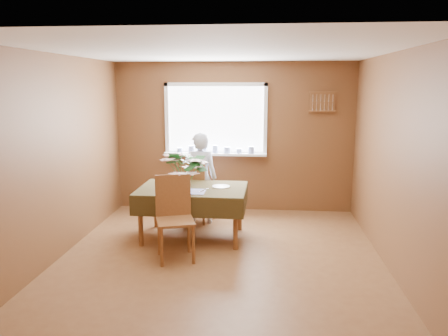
# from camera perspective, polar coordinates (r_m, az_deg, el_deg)

# --- Properties ---
(floor) EXTENTS (4.50, 4.50, 0.00)m
(floor) POSITION_cam_1_polar(r_m,az_deg,el_deg) (5.51, -0.56, -11.88)
(floor) COLOR brown
(floor) RESTS_ON ground
(ceiling) EXTENTS (4.50, 4.50, 0.00)m
(ceiling) POSITION_cam_1_polar(r_m,az_deg,el_deg) (5.09, -0.61, 15.01)
(ceiling) COLOR white
(ceiling) RESTS_ON wall_back
(wall_back) EXTENTS (4.00, 0.00, 4.00)m
(wall_back) POSITION_cam_1_polar(r_m,az_deg,el_deg) (7.38, 1.26, 4.02)
(wall_back) COLOR brown
(wall_back) RESTS_ON floor
(wall_front) EXTENTS (4.00, 0.00, 4.00)m
(wall_front) POSITION_cam_1_polar(r_m,az_deg,el_deg) (2.99, -5.16, -6.38)
(wall_front) COLOR brown
(wall_front) RESTS_ON floor
(wall_left) EXTENTS (0.00, 4.50, 4.50)m
(wall_left) POSITION_cam_1_polar(r_m,az_deg,el_deg) (5.72, -20.92, 1.29)
(wall_left) COLOR brown
(wall_left) RESTS_ON floor
(wall_right) EXTENTS (0.00, 4.50, 4.50)m
(wall_right) POSITION_cam_1_polar(r_m,az_deg,el_deg) (5.34, 21.31, 0.61)
(wall_right) COLOR brown
(wall_right) RESTS_ON floor
(window_assembly) EXTENTS (1.72, 0.20, 1.22)m
(window_assembly) POSITION_cam_1_polar(r_m,az_deg,el_deg) (7.34, -1.09, 4.72)
(window_assembly) COLOR white
(window_assembly) RESTS_ON wall_back
(spoon_rack) EXTENTS (0.44, 0.05, 0.33)m
(spoon_rack) POSITION_cam_1_polar(r_m,az_deg,el_deg) (7.33, 12.76, 8.42)
(spoon_rack) COLOR brown
(spoon_rack) RESTS_ON wall_back
(dining_table) EXTENTS (1.50, 1.03, 0.73)m
(dining_table) POSITION_cam_1_polar(r_m,az_deg,el_deg) (6.09, -4.14, -3.38)
(dining_table) COLOR brown
(dining_table) RESTS_ON floor
(chair_far) EXTENTS (0.52, 0.52, 0.95)m
(chair_far) POSITION_cam_1_polar(r_m,az_deg,el_deg) (6.79, -3.65, -2.88)
(chair_far) COLOR brown
(chair_far) RESTS_ON floor
(chair_near) EXTENTS (0.56, 0.56, 1.03)m
(chair_near) POSITION_cam_1_polar(r_m,az_deg,el_deg) (5.46, -6.49, -5.97)
(chair_near) COLOR brown
(chair_near) RESTS_ON floor
(seated_woman) EXTENTS (0.55, 0.38, 1.42)m
(seated_woman) POSITION_cam_1_polar(r_m,az_deg,el_deg) (6.73, -3.13, -1.33)
(seated_woman) COLOR white
(seated_woman) RESTS_ON floor
(flower_bouquet) EXTENTS (0.58, 0.58, 0.50)m
(flower_bouquet) POSITION_cam_1_polar(r_m,az_deg,el_deg) (5.79, -4.96, 0.01)
(flower_bouquet) COLOR white
(flower_bouquet) RESTS_ON dining_table
(side_plate) EXTENTS (0.26, 0.26, 0.01)m
(side_plate) POSITION_cam_1_polar(r_m,az_deg,el_deg) (6.09, -0.40, -2.44)
(side_plate) COLOR white
(side_plate) RESTS_ON dining_table
(table_knife) EXTENTS (0.10, 0.22, 0.00)m
(table_knife) POSITION_cam_1_polar(r_m,az_deg,el_deg) (5.89, -2.63, -2.90)
(table_knife) COLOR silver
(table_knife) RESTS_ON dining_table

